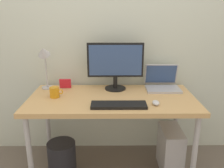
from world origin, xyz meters
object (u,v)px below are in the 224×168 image
(keyboard, at_px, (119,105))
(coffee_mug, at_px, (55,92))
(mouse, at_px, (156,103))
(photo_frame, at_px, (65,84))
(desk, at_px, (112,104))
(monitor, at_px, (115,63))
(laptop, at_px, (162,83))
(wastebasket, at_px, (62,157))
(desk_lamp, at_px, (44,58))
(computer_tower, at_px, (170,149))

(keyboard, relative_size, coffee_mug, 3.75)
(mouse, distance_m, photo_frame, 0.91)
(keyboard, bearing_deg, desk, 103.69)
(desk, bearing_deg, monitor, 81.40)
(monitor, xyz_separation_m, laptop, (0.45, 0.02, -0.20))
(keyboard, bearing_deg, mouse, 6.20)
(desk, relative_size, wastebasket, 4.85)
(monitor, bearing_deg, desk_lamp, 179.95)
(keyboard, height_order, computer_tower, keyboard)
(keyboard, bearing_deg, photo_frame, 137.54)
(mouse, height_order, wastebasket, mouse)
(mouse, height_order, coffee_mug, coffee_mug)
(desk, bearing_deg, wastebasket, -174.86)
(desk_lamp, height_order, mouse, desk_lamp)
(monitor, distance_m, coffee_mug, 0.61)
(computer_tower, distance_m, wastebasket, 1.02)
(coffee_mug, xyz_separation_m, photo_frame, (0.05, 0.24, 0.00))
(laptop, bearing_deg, mouse, -108.02)
(monitor, height_order, keyboard, monitor)
(coffee_mug, height_order, computer_tower, coffee_mug)
(desk_lamp, height_order, keyboard, desk_lamp)
(keyboard, bearing_deg, desk_lamp, 147.48)
(coffee_mug, height_order, photo_frame, photo_frame)
(keyboard, distance_m, coffee_mug, 0.59)
(laptop, height_order, computer_tower, laptop)
(laptop, bearing_deg, desk, -154.02)
(desk, xyz_separation_m, photo_frame, (-0.45, 0.25, 0.11))
(desk, relative_size, coffee_mug, 12.40)
(monitor, xyz_separation_m, desk_lamp, (-0.66, 0.00, 0.05))
(monitor, height_order, desk_lamp, monitor)
(laptop, distance_m, mouse, 0.44)
(wastebasket, bearing_deg, coffee_mug, 124.18)
(keyboard, relative_size, photo_frame, 4.00)
(desk, relative_size, laptop, 4.55)
(desk, relative_size, mouse, 16.17)
(photo_frame, bearing_deg, coffee_mug, -101.13)
(photo_frame, bearing_deg, computer_tower, -14.66)
(photo_frame, height_order, wastebasket, photo_frame)
(coffee_mug, bearing_deg, keyboard, -21.48)
(coffee_mug, distance_m, wastebasket, 0.63)
(computer_tower, bearing_deg, photo_frame, 165.34)
(desk_lamp, distance_m, wastebasket, 0.94)
(monitor, height_order, mouse, monitor)
(desk_lamp, distance_m, photo_frame, 0.31)
(laptop, relative_size, mouse, 3.56)
(keyboard, distance_m, wastebasket, 0.81)
(keyboard, height_order, coffee_mug, coffee_mug)
(mouse, bearing_deg, wastebasket, 170.47)
(mouse, relative_size, photo_frame, 0.82)
(desk, bearing_deg, laptop, 25.98)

